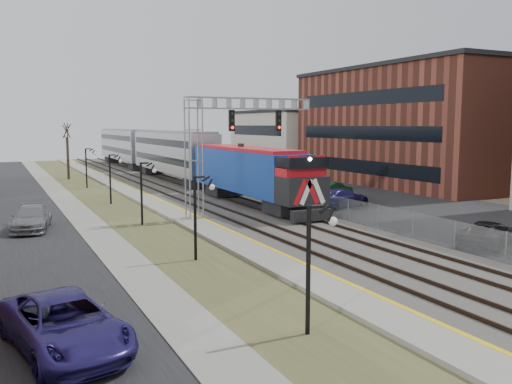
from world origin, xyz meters
TOP-DOWN VIEW (x-y plane):
  - street_west at (-11.50, 35.00)m, footprint 7.00×120.00m
  - sidewalk at (-7.00, 35.00)m, footprint 2.00×120.00m
  - grass_median at (-4.00, 35.00)m, footprint 4.00×120.00m
  - platform at (-1.00, 35.00)m, footprint 2.00×120.00m
  - ballast_bed at (4.00, 35.00)m, footprint 8.00×120.00m
  - parking_lot at (16.00, 35.00)m, footprint 16.00×120.00m
  - platform_edge at (-0.12, 35.00)m, footprint 0.24×120.00m
  - track_near at (2.00, 35.00)m, footprint 1.58×120.00m
  - track_far at (5.50, 35.00)m, footprint 1.58×120.00m
  - train at (5.50, 56.02)m, footprint 3.00×63.05m
  - signal_gantry at (1.22, 27.99)m, footprint 9.00×1.07m
  - lampposts at (-4.00, 18.29)m, footprint 0.14×62.14m
  - fence at (8.20, 35.00)m, footprint 0.04×120.00m
  - buildings_east at (30.00, 31.18)m, footprint 16.00×76.00m
  - car_lot_c at (10.93, 14.26)m, footprint 5.09×3.76m
  - car_lot_d at (11.62, 28.61)m, footprint 5.37×3.30m
  - car_lot_e at (12.40, 32.70)m, footprint 4.22×2.06m
  - car_lot_f at (13.71, 33.02)m, footprint 4.62×3.03m
  - car_street_a at (-10.73, 10.01)m, footprint 3.60×5.90m
  - car_street_b at (-10.41, 29.32)m, footprint 2.91×5.26m

SIDE VIEW (x-z plane):
  - street_west at x=-11.50m, z-range 0.00..0.04m
  - parking_lot at x=16.00m, z-range 0.00..0.04m
  - grass_median at x=-4.00m, z-range 0.00..0.06m
  - sidewalk at x=-7.00m, z-range 0.00..0.08m
  - ballast_bed at x=4.00m, z-range 0.00..0.20m
  - platform at x=-1.00m, z-range 0.00..0.24m
  - platform_edge at x=-0.12m, z-range 0.24..0.25m
  - track_near at x=2.00m, z-range 0.20..0.35m
  - track_far at x=5.50m, z-range 0.20..0.35m
  - car_lot_c at x=10.93m, z-range 0.00..1.29m
  - car_lot_e at x=12.40m, z-range 0.00..1.39m
  - car_lot_f at x=13.71m, z-range 0.00..1.44m
  - car_street_b at x=-10.41m, z-range 0.00..1.44m
  - car_lot_d at x=11.62m, z-range 0.00..1.45m
  - car_street_a at x=-10.73m, z-range 0.00..1.53m
  - fence at x=8.20m, z-range 0.00..1.60m
  - lampposts at x=-4.00m, z-range 0.00..4.00m
  - train at x=5.50m, z-range 0.22..5.55m
  - signal_gantry at x=1.22m, z-range 1.51..9.66m
  - buildings_east at x=30.00m, z-range -1.19..13.81m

